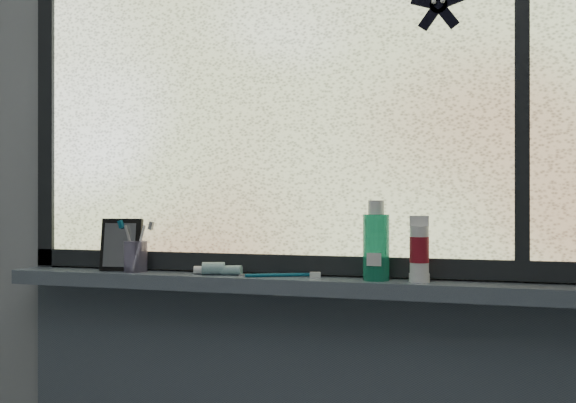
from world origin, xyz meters
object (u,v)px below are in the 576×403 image
Objects in this scene: vanity_mirror at (121,245)px; mouthwash_bottle at (376,240)px; cream_tube at (419,247)px; toothbrush_cup at (136,256)px.

vanity_mirror is 0.74m from mouthwash_bottle.
cream_tube is at bearing -1.02° from mouthwash_bottle.
mouthwash_bottle reaches higher than toothbrush_cup.
vanity_mirror is at bearing 172.83° from toothbrush_cup.
cream_tube is (0.80, -0.01, 0.04)m from toothbrush_cup.
vanity_mirror is at bearing 179.07° from cream_tube.
toothbrush_cup is (0.05, -0.01, -0.03)m from vanity_mirror.
mouthwash_bottle reaches higher than vanity_mirror.
mouthwash_bottle is (0.69, -0.01, 0.06)m from toothbrush_cup.
toothbrush_cup is 0.80m from cream_tube.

